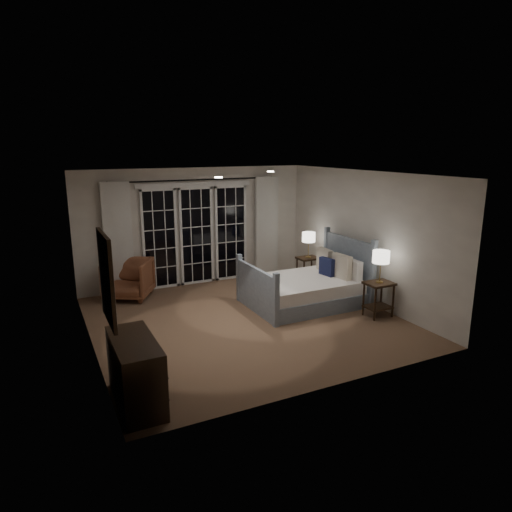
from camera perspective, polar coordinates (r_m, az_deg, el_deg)
name	(u,v)px	position (r m, az deg, el deg)	size (l,w,h in m)	color
floor	(245,320)	(7.97, -1.38, -8.02)	(5.00, 5.00, 0.00)	brown
ceiling	(244,174)	(7.42, -1.49, 10.21)	(5.00, 5.00, 0.00)	silver
wall_left	(86,267)	(6.97, -20.45, -1.31)	(0.02, 5.00, 2.50)	silver
wall_right	(364,237)	(8.92, 13.32, 2.33)	(0.02, 5.00, 2.50)	silver
wall_back	(196,227)	(9.88, -7.54, 3.66)	(5.00, 0.02, 2.50)	silver
wall_front	(333,292)	(5.51, 9.58, -4.45)	(5.00, 0.02, 2.50)	silver
french_doors	(197,234)	(9.87, -7.44, 2.71)	(2.50, 0.04, 2.20)	black
curtain_rod	(196,180)	(9.67, -7.53, 9.41)	(0.03, 0.03, 3.50)	black
curtain_left	(118,239)	(9.40, -16.85, 2.05)	(0.55, 0.10, 2.25)	silver
curtain_right	(266,226)	(10.43, 1.31, 3.74)	(0.55, 0.10, 2.25)	silver
downlight_a	(271,172)	(8.32, 1.84, 10.51)	(0.12, 0.12, 0.01)	white
downlight_b	(219,177)	(6.82, -4.71, 9.78)	(0.12, 0.12, 0.01)	white
bed	(307,288)	(8.73, 6.40, -3.99)	(2.07, 1.48, 1.20)	#8594A1
nightstand_left	(379,294)	(8.31, 15.08, -4.61)	(0.48, 0.38, 0.62)	#311F10
nightstand_right	(308,266)	(9.99, 6.50, -1.29)	(0.45, 0.36, 0.59)	#311F10
lamp_left	(381,257)	(8.13, 15.36, -0.16)	(0.29, 0.29, 0.57)	#AC8B44
lamp_right	(309,237)	(9.85, 6.60, 2.32)	(0.28, 0.28, 0.55)	#AC8B44
armchair	(128,279)	(9.32, -15.66, -2.79)	(0.83, 0.85, 0.78)	brown
dresser	(136,372)	(5.62, -14.82, -13.81)	(0.48, 1.12, 0.79)	#311F10
mirror	(107,279)	(5.16, -18.16, -2.72)	(0.05, 0.85, 1.00)	#311F10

